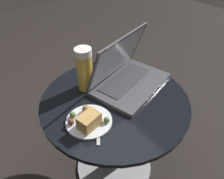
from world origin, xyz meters
The scene contains 6 objects.
ground_plane centered at (0.00, 0.00, 0.00)m, with size 6.00×6.00×0.00m, color black.
table centered at (0.00, 0.00, 0.36)m, with size 0.65×0.65×0.52m.
laptop centered at (0.11, 0.05, 0.57)m, with size 0.41×0.33×0.24m.
beer_glass centered at (-0.06, 0.15, 0.62)m, with size 0.07×0.07×0.20m.
snack_plate centered at (-0.17, -0.05, 0.54)m, with size 0.18×0.18×0.06m.
fork centered at (-0.14, -0.07, 0.52)m, with size 0.12×0.17×0.00m.
Camera 1 is at (-0.45, -0.56, 1.16)m, focal length 35.00 mm.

